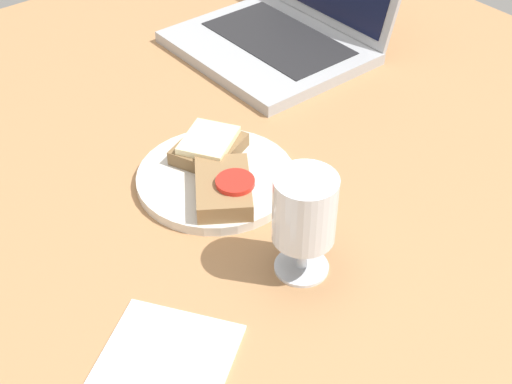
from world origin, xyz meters
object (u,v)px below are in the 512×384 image
Objects in this scene: sandwich_with_cheese at (209,147)px; wine_glass at (304,213)px; laptop at (286,25)px; napkin at (166,359)px; sandwich_with_tomato at (224,187)px; plate at (216,178)px.

sandwich_with_cheese is 0.85× the size of wine_glass.
laptop is 2.32× the size of napkin.
sandwich_with_tomato is 0.97× the size of wine_glass.
sandwich_with_cheese reaches higher than plate.
sandwich_with_tomato reaches higher than napkin.
napkin is at bearing -43.97° from sandwich_with_cheese.
laptop is (-23.17, 32.47, 3.22)cm from plate.
plate is 5.06cm from sandwich_with_tomato.
sandwich_with_tomato reaches higher than plate.
sandwich_with_cheese is 0.37× the size of laptop.
sandwich_with_tomato is at bearing -23.94° from sandwich_with_cheese.
sandwich_with_cheese reaches higher than napkin.
laptop reaches higher than sandwich_with_cheese.
napkin is (1.01, -19.81, -8.50)cm from wine_glass.
laptop reaches higher than plate.
wine_glass is at bearing -0.13° from sandwich_with_tomato.
sandwich_with_tomato is at bearing 179.87° from wine_glass.
napkin is (20.30, -21.67, -0.50)cm from plate.
laptop reaches higher than sandwich_with_tomato.
sandwich_with_tomato is at bearing 128.97° from napkin.
napkin is (43.47, -54.15, -3.72)cm from laptop.
laptop is at bearing 125.51° from plate.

